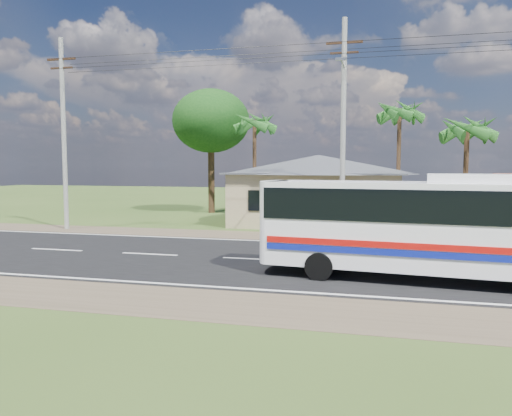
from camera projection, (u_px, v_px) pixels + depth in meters
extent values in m
plane|color=#2E4719|center=(253.00, 260.00, 19.92)|extent=(120.00, 120.00, 0.00)
cube|color=black|center=(253.00, 259.00, 19.92)|extent=(120.00, 10.00, 0.02)
cube|color=brown|center=(284.00, 237.00, 26.20)|extent=(120.00, 3.00, 0.01)
cube|color=brown|center=(194.00, 303.00, 13.64)|extent=(120.00, 3.00, 0.01)
cube|color=silver|center=(277.00, 241.00, 24.46)|extent=(120.00, 0.15, 0.01)
cube|color=silver|center=(215.00, 287.00, 15.37)|extent=(120.00, 0.15, 0.01)
cube|color=silver|center=(253.00, 259.00, 19.92)|extent=(120.00, 0.15, 0.01)
cube|color=tan|center=(318.00, 199.00, 32.10)|extent=(10.00, 8.00, 3.20)
cube|color=#4C4F54|center=(319.00, 173.00, 31.95)|extent=(10.60, 8.60, 0.10)
pyramid|color=#4C4F54|center=(319.00, 155.00, 31.85)|extent=(12.40, 10.00, 1.20)
cube|color=black|center=(258.00, 201.00, 28.93)|extent=(1.20, 0.08, 1.20)
cube|color=black|center=(310.00, 201.00, 28.21)|extent=(1.20, 0.08, 1.20)
cube|color=black|center=(364.00, 202.00, 27.48)|extent=(1.20, 0.08, 1.20)
cylinder|color=#3D2316|center=(506.00, 217.00, 23.69)|extent=(0.16, 0.16, 2.60)
cylinder|color=#3D2316|center=(490.00, 210.00, 27.16)|extent=(0.16, 0.16, 2.60)
cylinder|color=#9E9E99|center=(64.00, 135.00, 28.87)|extent=(0.26, 0.26, 11.00)
cube|color=#3D2316|center=(61.00, 59.00, 28.50)|extent=(1.80, 0.12, 0.12)
cube|color=#3D2316|center=(62.00, 68.00, 28.54)|extent=(1.40, 0.10, 0.10)
cylinder|color=#9E9E99|center=(343.00, 130.00, 24.99)|extent=(0.26, 0.26, 11.00)
cube|color=#3D2316|center=(344.00, 42.00, 24.62)|extent=(1.80, 0.12, 0.12)
cube|color=#3D2316|center=(344.00, 53.00, 24.66)|extent=(1.40, 0.10, 0.10)
cylinder|color=gray|center=(343.00, 63.00, 23.76)|extent=(0.08, 2.00, 0.08)
cube|color=gray|center=(341.00, 59.00, 22.79)|extent=(0.50, 0.18, 0.12)
cylinder|color=black|center=(193.00, 55.00, 26.57)|extent=(16.00, 0.02, 0.02)
cylinder|color=black|center=(510.00, 37.00, 22.82)|extent=(15.00, 0.02, 0.02)
cylinder|color=#47301E|center=(465.00, 179.00, 27.98)|extent=(0.28, 0.28, 6.00)
cylinder|color=#47301E|center=(398.00, 165.00, 33.11)|extent=(0.28, 0.28, 7.50)
cylinder|color=#47301E|center=(255.00, 168.00, 36.04)|extent=(0.28, 0.28, 7.00)
cylinder|color=#47301E|center=(211.00, 175.00, 38.99)|extent=(0.50, 0.50, 5.95)
ellipsoid|color=#0F350E|center=(211.00, 121.00, 38.63)|extent=(6.00, 6.00, 4.92)
cube|color=white|center=(441.00, 226.00, 15.95)|extent=(11.34, 3.36, 2.79)
cube|color=black|center=(442.00, 205.00, 15.89)|extent=(11.39, 3.42, 1.02)
cube|color=black|center=(275.00, 209.00, 17.77)|extent=(0.31, 2.14, 1.68)
cube|color=#AD0D0A|center=(441.00, 248.00, 14.89)|extent=(10.94, 1.06, 0.20)
cube|color=navy|center=(441.00, 256.00, 14.91)|extent=(10.94, 1.06, 0.20)
cube|color=white|center=(475.00, 179.00, 15.51)|extent=(2.92, 1.74, 0.28)
cylinder|color=black|center=(319.00, 266.00, 16.30)|extent=(0.96, 0.41, 0.93)
cylinder|color=black|center=(332.00, 255.00, 18.31)|extent=(0.96, 0.41, 0.93)
imported|color=black|center=(293.00, 228.00, 26.63)|extent=(1.63, 0.70, 0.84)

